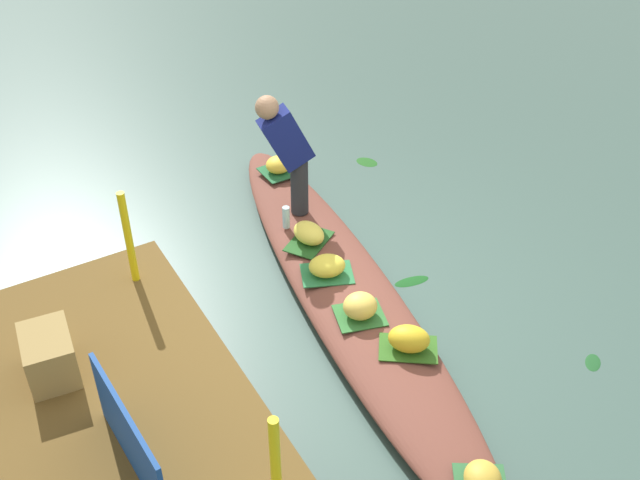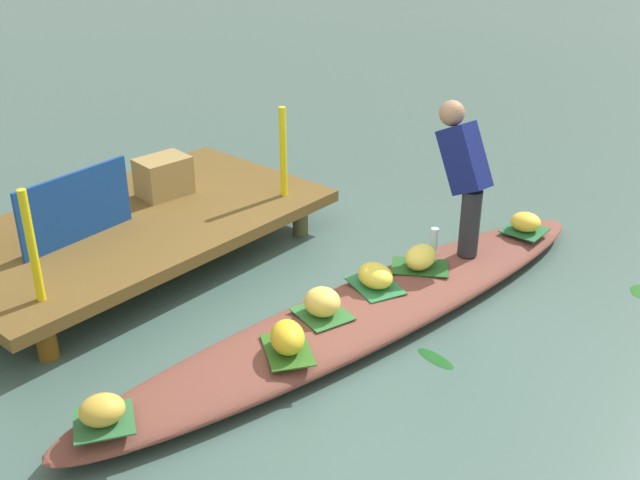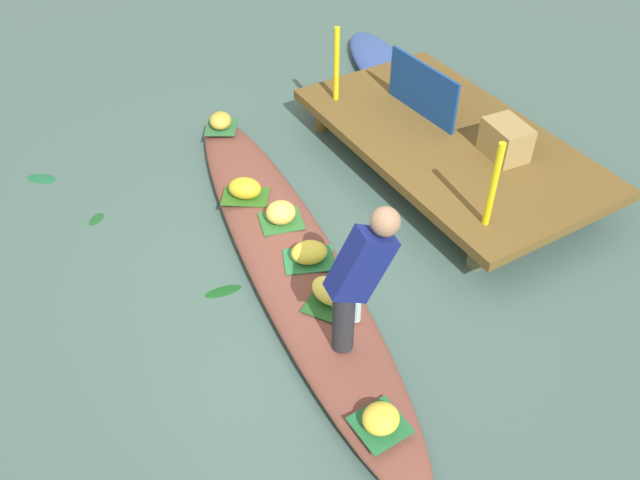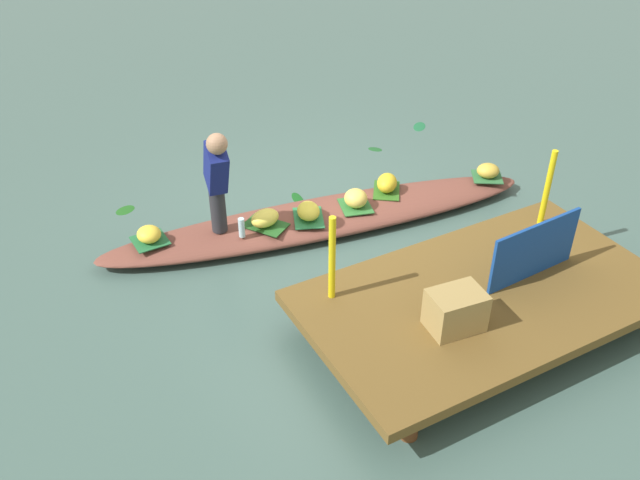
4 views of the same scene
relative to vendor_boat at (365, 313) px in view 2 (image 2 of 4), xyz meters
The scene contains 22 objects.
canal_water 0.10m from the vendor_boat, ahead, with size 40.00×40.00×0.00m, color #415D56.
dock_platform 2.16m from the vendor_boat, 102.33° to the left, with size 3.20×1.80×0.38m.
vendor_boat is the anchor object (origin of this frame).
leaf_mat_0 0.83m from the vendor_boat, behind, with size 0.43×0.29×0.01m, color #2F651D.
banana_bunch_0 0.85m from the vendor_boat, behind, with size 0.31×0.22×0.20m, color yellow.
leaf_mat_1 0.25m from the vendor_boat, 18.83° to the left, with size 0.42×0.31×0.01m, color #297641.
banana_bunch_1 0.30m from the vendor_boat, 18.83° to the left, with size 0.30×0.24×0.17m, color yellow.
leaf_mat_2 0.68m from the vendor_boat, ahead, with size 0.44×0.29×0.01m, color #225620.
banana_bunch_2 0.70m from the vendor_boat, ahead, with size 0.31×0.22×0.18m, color #F9E252.
leaf_mat_3 1.84m from the vendor_boat, ahead, with size 0.33×0.33×0.01m, color #226537.
banana_bunch_3 1.85m from the vendor_boat, ahead, with size 0.24×0.25×0.16m, color yellow.
leaf_mat_4 0.38m from the vendor_boat, 162.59° to the left, with size 0.37×0.32×0.01m, color #2E6F31.
banana_bunch_4 0.42m from the vendor_boat, 162.59° to the left, with size 0.27×0.25×0.20m, color #F6D055.
leaf_mat_5 2.05m from the vendor_boat, behind, with size 0.32×0.34×0.01m, color #2D6738.
banana_bunch_5 2.05m from the vendor_boat, behind, with size 0.23×0.26×0.16m, color gold.
vendor_person 1.38m from the vendor_boat, ahead, with size 0.25×0.50×1.21m.
water_bottle 0.99m from the vendor_boat, ahead, with size 0.06×0.06×0.21m, color silver.
market_banner 2.37m from the vendor_boat, 114.54° to the left, with size 1.00×0.03×0.56m, color navy.
railing_post_west 2.34m from the vendor_boat, 137.88° to the left, with size 0.06×0.06×0.81m, color yellow.
railing_post_east 1.80m from the vendor_boat, 63.72° to the left, with size 0.06×0.06×0.81m, color yellow.
produce_crate 2.36m from the vendor_boat, 88.52° to the left, with size 0.44×0.32×0.34m, color #9C8148.
drifting_plant_2 0.64m from the vendor_boat, 91.75° to the right, with size 0.32×0.12×0.01m, color #144F19.
Camera 2 is at (-3.80, -2.87, 3.06)m, focal length 43.05 mm.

